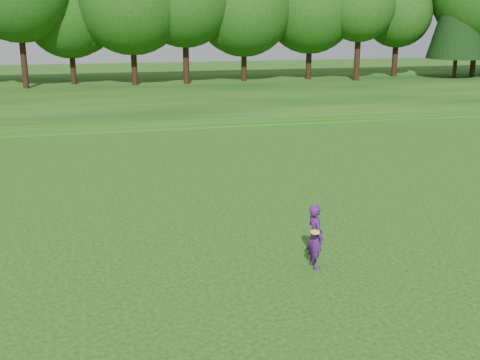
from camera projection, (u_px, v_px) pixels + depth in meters
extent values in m
plane|color=#0E420C|center=(146.00, 272.00, 15.10)|extent=(140.00, 140.00, 0.00)
cube|color=#0E420C|center=(109.00, 94.00, 46.92)|extent=(130.00, 30.00, 0.60)
cube|color=gray|center=(116.00, 129.00, 33.86)|extent=(130.00, 1.60, 0.04)
imported|color=#4C176A|center=(315.00, 236.00, 15.19)|extent=(0.45, 0.64, 1.66)
cylinder|color=#F5FA27|center=(315.00, 232.00, 14.76)|extent=(0.23, 0.23, 0.06)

